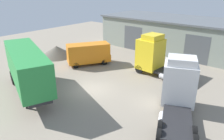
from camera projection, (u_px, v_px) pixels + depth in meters
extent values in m
plane|color=gray|center=(91.00, 89.00, 21.22)|extent=(60.00, 60.00, 0.00)
cube|color=gray|center=(176.00, 35.00, 33.53)|extent=(22.21, 8.85, 4.59)
cube|color=#565B60|center=(177.00, 19.00, 32.65)|extent=(22.71, 9.35, 0.25)
cube|color=#4C5156|center=(133.00, 38.00, 33.50)|extent=(3.20, 0.08, 3.60)
cube|color=#4C5156|center=(196.00, 50.00, 27.65)|extent=(3.20, 0.08, 3.60)
cube|color=silver|center=(179.00, 83.00, 17.36)|extent=(3.26, 3.21, 3.32)
cube|color=silver|center=(182.00, 61.00, 16.47)|extent=(2.60, 2.39, 0.60)
cube|color=black|center=(180.00, 70.00, 18.16)|extent=(1.95, 0.93, 1.19)
cube|color=#232326|center=(177.00, 123.00, 14.94)|extent=(3.56, 4.69, 0.24)
cylinder|color=#B2B2B7|center=(162.00, 118.00, 15.80)|extent=(0.96, 1.23, 0.56)
cylinder|color=black|center=(164.00, 96.00, 18.78)|extent=(0.69, 1.05, 1.01)
cylinder|color=black|center=(191.00, 100.00, 18.22)|extent=(0.69, 1.05, 1.01)
cylinder|color=black|center=(160.00, 128.00, 14.62)|extent=(0.69, 1.05, 1.01)
cylinder|color=black|center=(194.00, 134.00, 14.06)|extent=(0.69, 1.05, 1.01)
cylinder|color=black|center=(159.00, 136.00, 13.81)|extent=(0.69, 1.05, 1.01)
cube|color=#28843D|center=(27.00, 65.00, 19.40)|extent=(9.88, 5.70, 2.84)
cube|color=#232326|center=(29.00, 81.00, 19.96)|extent=(9.62, 4.99, 0.24)
cube|color=#232326|center=(46.00, 98.00, 18.46)|extent=(0.21, 0.21, 1.11)
cube|color=#232326|center=(26.00, 102.00, 17.73)|extent=(0.21, 0.21, 1.11)
cylinder|color=black|center=(36.00, 75.00, 23.16)|extent=(1.11, 0.66, 1.07)
cylinder|color=black|center=(13.00, 79.00, 22.14)|extent=(1.11, 0.66, 1.07)
cylinder|color=black|center=(34.00, 72.00, 23.97)|extent=(1.11, 0.66, 1.07)
cylinder|color=black|center=(12.00, 76.00, 22.95)|extent=(1.11, 0.66, 1.07)
cube|color=orange|center=(88.00, 53.00, 27.31)|extent=(4.40, 5.46, 2.30)
cube|color=orange|center=(105.00, 56.00, 28.23)|extent=(2.18, 1.81, 0.90)
cube|color=black|center=(102.00, 48.00, 27.68)|extent=(1.48, 0.94, 0.83)
cylinder|color=black|center=(100.00, 58.00, 29.01)|extent=(0.63, 0.77, 0.72)
cylinder|color=black|center=(104.00, 62.00, 27.51)|extent=(0.63, 0.77, 0.72)
cylinder|color=black|center=(74.00, 61.00, 27.94)|extent=(0.63, 0.77, 0.72)
cylinder|color=black|center=(76.00, 65.00, 26.44)|extent=(0.63, 0.77, 0.72)
cube|color=yellow|center=(150.00, 54.00, 24.62)|extent=(2.56, 2.65, 3.38)
cube|color=yellow|center=(153.00, 37.00, 23.77)|extent=(1.81, 2.20, 0.60)
cube|color=black|center=(142.00, 46.00, 25.12)|extent=(0.22, 2.10, 1.22)
cube|color=#232326|center=(175.00, 74.00, 23.11)|extent=(4.19, 2.26, 0.24)
cylinder|color=#B2B2B7|center=(165.00, 77.00, 22.88)|extent=(1.13, 0.63, 0.56)
cylinder|color=black|center=(139.00, 69.00, 24.88)|extent=(1.00, 0.36, 0.99)
cylinder|color=black|center=(150.00, 64.00, 26.36)|extent=(1.00, 0.36, 0.99)
cylinder|color=black|center=(175.00, 80.00, 22.00)|extent=(1.00, 0.36, 0.99)
cylinder|color=black|center=(185.00, 74.00, 23.48)|extent=(1.00, 0.36, 0.99)
cylinder|color=black|center=(183.00, 83.00, 21.42)|extent=(1.00, 0.36, 0.99)
cylinder|color=black|center=(193.00, 76.00, 22.90)|extent=(1.00, 0.36, 0.99)
cone|color=#565147|center=(57.00, 51.00, 30.73)|extent=(4.72, 4.72, 1.49)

